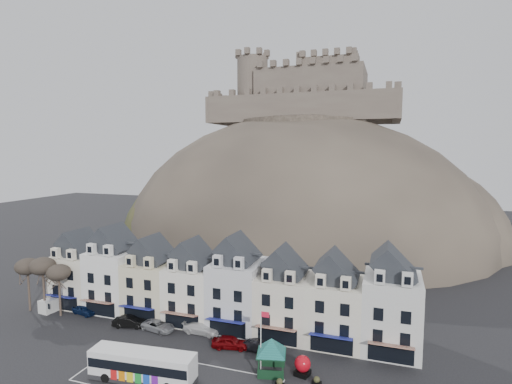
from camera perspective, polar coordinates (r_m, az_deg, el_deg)
ground at (r=48.29m, az=-14.32°, el=-24.90°), size 300.00×300.00×0.00m
coach_bay_markings at (r=48.28m, az=-11.23°, el=-24.83°), size 22.00×7.50×0.01m
townhouse_terrace at (r=58.72m, az=-5.59°, el=-13.27°), size 54.40×9.35×11.80m
castle_hill at (r=108.53m, az=6.66°, el=-7.10°), size 100.00×76.00×68.00m
castle at (r=113.76m, az=7.29°, el=13.82°), size 50.20×22.20×22.00m
tree_left_far at (r=71.10m, az=-29.85°, el=-9.27°), size 3.61×3.61×8.24m
tree_left_mid at (r=68.85m, az=-28.19°, el=-9.37°), size 3.78×3.78×8.64m
tree_left_near at (r=66.92m, az=-26.37°, el=-10.32°), size 3.43×3.43×7.84m
bus at (r=48.10m, az=-15.91°, el=-22.60°), size 11.81×3.72×3.28m
bus_shelter at (r=47.18m, az=2.23°, el=-21.15°), size 6.20×6.20×4.03m
red_buoy at (r=48.03m, az=6.67°, el=-23.37°), size 1.80×1.80×2.21m
flagpole at (r=47.27m, az=0.79°, el=-19.84°), size 1.03×0.11×7.10m
white_van at (r=71.43m, az=-26.85°, el=-14.01°), size 2.33×4.48×1.97m
planter_west at (r=46.20m, az=3.38°, el=-25.60°), size 0.97×0.67×0.95m
planter_east at (r=46.88m, az=8.67°, el=-25.14°), size 1.06×0.74×0.96m
car_navy at (r=67.78m, az=-23.34°, el=-15.20°), size 4.35×2.41×1.40m
car_black at (r=61.23m, az=-17.60°, el=-17.26°), size 4.85×2.59×1.52m
car_silver at (r=59.24m, az=-13.81°, el=-18.06°), size 5.03×2.93×1.34m
car_white at (r=57.32m, az=-7.79°, el=-18.70°), size 5.19×2.23×1.49m
car_maroon at (r=53.30m, az=-3.72°, el=-20.62°), size 4.86×2.72×1.56m
car_charcoal at (r=52.42m, az=0.52°, el=-21.23°), size 4.29×2.35×1.34m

